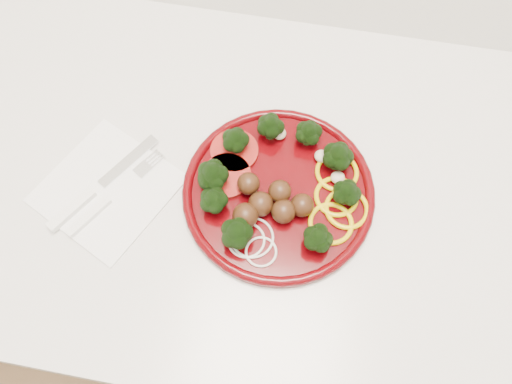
% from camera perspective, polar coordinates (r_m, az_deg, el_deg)
% --- Properties ---
extents(counter, '(2.40, 0.60, 0.90)m').
position_cam_1_polar(counter, '(1.14, 9.16, -9.91)').
color(counter, beige).
rests_on(counter, ground).
extents(plate, '(0.27, 0.27, 0.06)m').
position_cam_1_polar(plate, '(0.69, 2.30, 0.41)').
color(plate, '#430206').
rests_on(plate, counter).
extents(napkin, '(0.22, 0.22, 0.00)m').
position_cam_1_polar(napkin, '(0.74, -16.62, 0.34)').
color(napkin, white).
rests_on(napkin, counter).
extents(knife, '(0.11, 0.17, 0.01)m').
position_cam_1_polar(knife, '(0.73, -18.42, -0.18)').
color(knife, silver).
rests_on(knife, napkin).
extents(fork, '(0.10, 0.15, 0.01)m').
position_cam_1_polar(fork, '(0.72, -17.36, -1.58)').
color(fork, white).
rests_on(fork, napkin).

